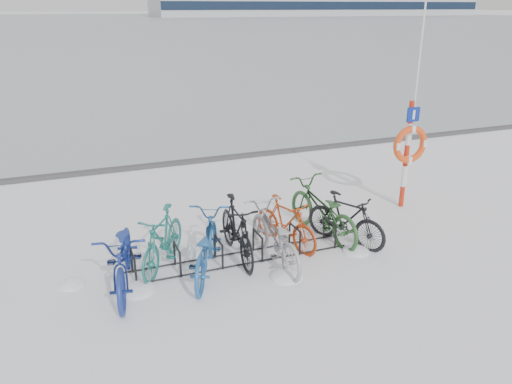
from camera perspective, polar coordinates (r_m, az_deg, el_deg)
The scene contains 14 objects.
ground at distance 8.84m, azimuth -2.00°, elevation -7.71°, with size 900.00×900.00×0.00m, color white.
ice_sheet at distance 162.44m, azimuth -21.36°, elevation 17.71°, with size 400.00×298.00×0.02m, color #A0AEB5.
quay_edge at distance 14.13m, azimuth -9.96°, elevation 3.19°, with size 400.00×0.25×0.10m, color #3F3F42.
bike_rack at distance 8.76m, azimuth -2.01°, elevation -6.67°, with size 4.00×0.48×0.46m.
lifebuoy_station at distance 11.08m, azimuth 17.15°, elevation 5.21°, with size 0.82×0.23×4.25m.
bike_0 at distance 8.06m, azimuth -14.82°, elevation -6.95°, with size 0.74×2.12×1.11m, color navy.
bike_1 at distance 8.57m, azimuth -10.64°, elevation -5.14°, with size 0.49×1.74×1.04m, color #1D6F65.
bike_2 at distance 8.23m, azimuth -5.83°, elevation -6.00°, with size 0.69×1.98×1.04m, color #215999.
bike_3 at distance 8.70m, azimuth -2.23°, elevation -4.14°, with size 0.52×1.84×1.11m, color black.
bike_4 at distance 8.55m, azimuth 2.11°, elevation -4.89°, with size 0.68×1.96×1.03m, color #9B9CA2.
bike_5 at distance 9.16m, azimuth 3.42°, elevation -3.35°, with size 0.45×1.59×0.95m, color #B23810.
bike_6 at distance 9.59m, azimuth 7.57°, elevation -1.90°, with size 0.73×2.11×1.11m, color #275227.
bike_7 at distance 9.39m, azimuth 10.25°, elevation -2.90°, with size 0.47×1.66×1.00m, color black.
snow_drifts at distance 8.79m, azimuth -0.69°, elevation -7.86°, with size 5.84×1.98×0.20m.
Camera 1 is at (-2.53, -7.37, 4.18)m, focal length 35.00 mm.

